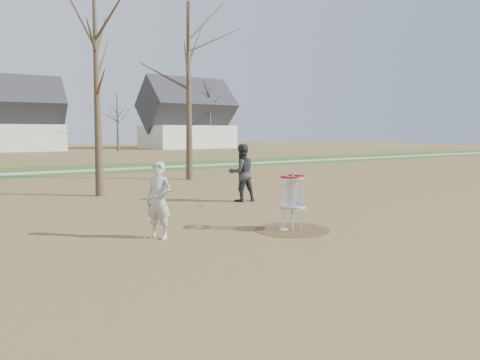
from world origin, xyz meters
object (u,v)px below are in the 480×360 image
object	(u,v)px
player_throwing	(242,173)
disc_grounded	(283,229)
player_standing	(159,200)
disc_golf_basket	(293,192)

from	to	relation	value
player_throwing	disc_grounded	bearing A→B (deg)	75.71
player_standing	disc_grounded	world-z (taller)	player_standing
player_throwing	disc_golf_basket	size ratio (longest dim) A/B	1.43
player_throwing	disc_golf_basket	world-z (taller)	player_throwing
disc_grounded	player_standing	bearing A→B (deg)	163.78
player_standing	player_throwing	xyz separation A→B (m)	(4.58, 3.58, 0.12)
player_standing	player_throwing	world-z (taller)	player_throwing
player_standing	disc_golf_basket	bearing A→B (deg)	40.07
disc_grounded	disc_golf_basket	xyz separation A→B (m)	(0.18, -0.12, 0.89)
player_standing	disc_grounded	bearing A→B (deg)	41.19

